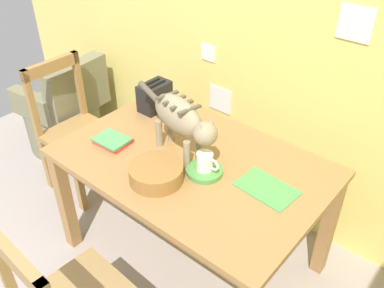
# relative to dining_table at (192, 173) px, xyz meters

# --- Properties ---
(wall_rear) EXTENTS (4.54, 0.11, 2.50)m
(wall_rear) POSITION_rel_dining_table_xyz_m (-0.15, 0.71, 0.60)
(wall_rear) COLOR #E9D76E
(wall_rear) RESTS_ON ground_plane
(dining_table) EXTENTS (1.38, 0.91, 0.74)m
(dining_table) POSITION_rel_dining_table_xyz_m (0.00, 0.00, 0.00)
(dining_table) COLOR #9C6F40
(dining_table) RESTS_ON ground_plane
(cat) EXTENTS (0.61, 0.21, 0.33)m
(cat) POSITION_rel_dining_table_xyz_m (-0.07, -0.00, 0.31)
(cat) COLOR gray
(cat) RESTS_ON dining_table
(saucer_bowl) EXTENTS (0.18, 0.18, 0.03)m
(saucer_bowl) POSITION_rel_dining_table_xyz_m (0.12, -0.04, 0.10)
(saucer_bowl) COLOR #4C8F44
(saucer_bowl) RESTS_ON dining_table
(coffee_mug) EXTENTS (0.13, 0.08, 0.09)m
(coffee_mug) POSITION_rel_dining_table_xyz_m (0.12, -0.04, 0.16)
(coffee_mug) COLOR white
(coffee_mug) RESTS_ON saucer_bowl
(magazine) EXTENTS (0.29, 0.20, 0.01)m
(magazine) POSITION_rel_dining_table_xyz_m (0.42, 0.05, 0.09)
(magazine) COLOR #4C9D4C
(magazine) RESTS_ON dining_table
(book_stack) EXTENTS (0.19, 0.16, 0.03)m
(book_stack) POSITION_rel_dining_table_xyz_m (-0.43, -0.16, 0.10)
(book_stack) COLOR #DD3E33
(book_stack) RESTS_ON dining_table
(wicker_basket) EXTENTS (0.26, 0.26, 0.08)m
(wicker_basket) POSITION_rel_dining_table_xyz_m (-0.03, -0.23, 0.13)
(wicker_basket) COLOR olive
(wicker_basket) RESTS_ON dining_table
(toaster) EXTENTS (0.12, 0.20, 0.18)m
(toaster) POSITION_rel_dining_table_xyz_m (-0.51, 0.26, 0.17)
(toaster) COLOR black
(toaster) RESTS_ON dining_table
(wooden_chair_near) EXTENTS (0.42, 0.42, 0.94)m
(wooden_chair_near) POSITION_rel_dining_table_xyz_m (-1.07, 0.02, -0.19)
(wooden_chair_near) COLOR #9B7341
(wooden_chair_near) RESTS_ON ground_plane
(wicker_armchair) EXTENTS (0.63, 0.64, 0.78)m
(wicker_armchair) POSITION_rel_dining_table_xyz_m (-1.56, 0.25, -0.38)
(wicker_armchair) COLOR #737256
(wicker_armchair) RESTS_ON ground_plane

